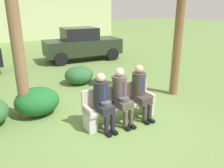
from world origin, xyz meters
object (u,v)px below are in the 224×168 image
Objects in this scene: shrub_far_lawn at (37,101)px; seated_man_right at (141,89)px; park_bench at (119,105)px; seated_man_left at (103,99)px; parked_car_far at (82,44)px; shrub_mid_lawn at (79,75)px; seated_man_middle at (122,94)px.

seated_man_right is at bearing -34.81° from shrub_far_lawn.
park_bench is 1.41× the size of seated_man_left.
park_bench is 0.46× the size of parked_car_far.
parked_car_far is (2.00, 6.69, 0.42)m from park_bench.
seated_man_left is at bearing -103.73° from shrub_mid_lawn.
parked_car_far is at bearing 77.97° from seated_man_right.
seated_man_middle is 0.34× the size of parked_car_far.
seated_man_left is 1.93m from shrub_far_lawn.
parked_car_far is at bearing 73.38° from park_bench.
seated_man_right is 1.30× the size of shrub_mid_lawn.
seated_man_right reaches higher than shrub_far_lawn.
park_bench is 6.99m from parked_car_far.
parked_car_far is at bearing 55.51° from shrub_far_lawn.
parked_car_far is at bearing 64.15° from shrub_mid_lawn.
seated_man_middle is at bearing -98.86° from park_bench.
seated_man_left is 0.96× the size of seated_man_middle.
seated_man_middle is 2.26m from shrub_far_lawn.
seated_man_right is 1.19× the size of shrub_far_lawn.
park_bench is at bearing -40.48° from shrub_far_lawn.
park_bench reaches higher than shrub_far_lawn.
seated_man_left reaches higher than shrub_mid_lawn.
seated_man_middle reaches higher than shrub_far_lawn.
park_bench is 1.36× the size of seated_man_middle.
shrub_far_lawn is (-2.18, 1.52, -0.40)m from seated_man_right.
parked_car_far is (1.45, 6.81, 0.08)m from seated_man_right.
seated_man_left reaches higher than park_bench.
parked_car_far is (2.02, 6.81, 0.09)m from seated_man_middle.
park_bench is at bearing -95.16° from shrub_mid_lawn.
shrub_mid_lawn is (0.80, 3.28, -0.40)m from seated_man_left.
shrub_mid_lawn is (0.30, 3.28, -0.43)m from seated_man_middle.
shrub_mid_lawn is at bearing -115.85° from parked_car_far.
seated_man_middle reaches higher than shrub_mid_lawn.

